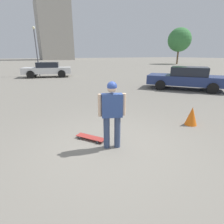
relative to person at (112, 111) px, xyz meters
The scene contains 9 objects.
ground_plane 0.94m from the person, ahead, with size 220.00×220.00×0.00m, color gray.
person is the anchor object (origin of this frame).
skateboard 1.11m from the person, 29.64° to the left, with size 0.78×0.66×0.07m.
car_parked_near 8.87m from the person, 58.85° to the right, with size 4.72×4.47×1.42m.
car_parked_far 15.34m from the person, ahead, with size 2.78×4.82×1.43m.
building_block_distant 79.23m from the person, ahead, with size 14.09×12.44×22.56m.
tree_distant 42.21m from the person, 47.69° to the right, with size 5.19×5.19×7.90m.
traffic_cone 2.98m from the person, 86.83° to the right, with size 0.38×0.38×0.59m.
lamp_post 16.87m from the person, ahead, with size 0.28×0.28×4.76m.
Camera 1 is at (-3.41, 1.68, 2.16)m, focal length 28.00 mm.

